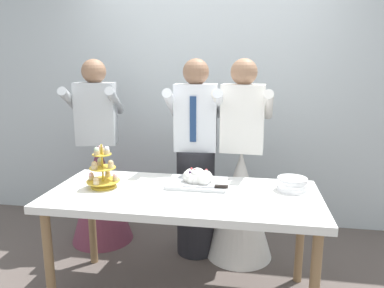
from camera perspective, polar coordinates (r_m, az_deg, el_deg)
rear_wall at (r=3.65m, az=2.68°, el=9.90°), size 5.20×0.10×2.90m
dessert_table at (r=2.45m, az=-1.38°, el=-9.28°), size 1.80×0.80×0.78m
cupcake_stand at (r=2.57m, az=-13.96°, el=-4.20°), size 0.23×0.23×0.31m
main_cake_tray at (r=2.57m, az=0.92°, el=-5.50°), size 0.44×0.31×0.12m
plate_stack at (r=2.54m, az=15.55°, el=-6.15°), size 0.21×0.21×0.09m
person_groom at (r=3.03m, az=0.58°, el=-4.09°), size 0.48×0.51×1.66m
person_bride at (r=3.06m, az=7.67°, el=-7.30°), size 0.56×0.56×1.66m
person_guest at (r=3.41m, az=-14.35°, el=-5.50°), size 0.57×0.56×1.66m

